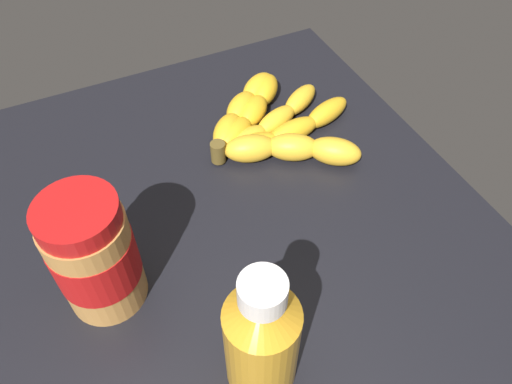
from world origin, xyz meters
TOP-DOWN VIEW (x-y plane):
  - ground_plane at (0.00, 0.00)cm, footprint 72.77×58.50cm
  - banana_bunch at (14.43, -10.12)cm, footprint 23.73×22.74cm
  - peanut_butter_jar at (-1.07, 16.89)cm, footprint 8.36×8.36cm
  - honey_bottle at (-15.86, 5.78)cm, footprint 6.68×6.68cm

SIDE VIEW (x-z plane):
  - ground_plane at x=0.00cm, z-range -4.10..0.00cm
  - banana_bunch at x=14.43cm, z-range -0.16..3.60cm
  - peanut_butter_jar at x=-1.07cm, z-range -0.18..14.28cm
  - honey_bottle at x=-15.86cm, z-range -0.74..15.45cm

